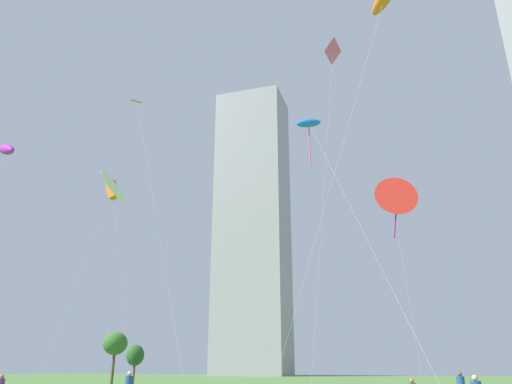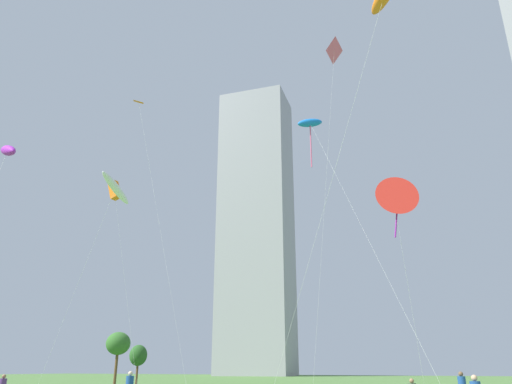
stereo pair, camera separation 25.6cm
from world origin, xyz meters
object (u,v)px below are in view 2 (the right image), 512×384
(kite_flying_5, at_px, (139,105))
(kite_flying_6, at_px, (310,124))
(kite_flying_0, at_px, (116,188))
(kite_flying_1, at_px, (114,190))
(kite_flying_2, at_px, (394,203))
(kite_flying_8, at_px, (8,151))
(park_tree_0, at_px, (118,344))
(park_tree_1, at_px, (138,356))
(distant_highrise_0, at_px, (256,225))
(kite_flying_7, at_px, (334,54))

(kite_flying_5, bearing_deg, kite_flying_6, -5.91)
(kite_flying_6, bearing_deg, kite_flying_0, -164.93)
(kite_flying_0, distance_m, kite_flying_6, 17.88)
(kite_flying_1, relative_size, kite_flying_2, 1.44)
(kite_flying_1, distance_m, kite_flying_8, 16.72)
(park_tree_0, distance_m, park_tree_1, 5.55)
(kite_flying_1, xyz_separation_m, park_tree_0, (-4.38, 7.86, -14.46))
(kite_flying_1, distance_m, kite_flying_5, 10.99)
(kite_flying_2, distance_m, park_tree_1, 38.70)
(kite_flying_2, relative_size, park_tree_1, 3.00)
(kite_flying_5, height_order, park_tree_0, kite_flying_5)
(kite_flying_1, height_order, kite_flying_5, kite_flying_5)
(kite_flying_8, bearing_deg, park_tree_1, 110.13)
(kite_flying_0, xyz_separation_m, distant_highrise_0, (-31.41, 95.80, 25.92))
(park_tree_0, bearing_deg, kite_flying_2, -20.00)
(kite_flying_6, xyz_separation_m, kite_flying_8, (-16.23, -15.50, -5.85))
(kite_flying_0, height_order, park_tree_0, kite_flying_0)
(kite_flying_0, height_order, park_tree_1, kite_flying_0)
(kite_flying_7, bearing_deg, kite_flying_0, -155.61)
(kite_flying_5, xyz_separation_m, park_tree_1, (-6.18, 11.18, -26.34))
(kite_flying_1, distance_m, park_tree_1, 21.13)
(kite_flying_6, bearing_deg, park_tree_1, 153.57)
(kite_flying_6, distance_m, kite_flying_8, 23.19)
(kite_flying_6, xyz_separation_m, park_tree_0, (-25.45, 8.04, -17.11))
(park_tree_0, bearing_deg, kite_flying_5, -50.68)
(kite_flying_5, height_order, kite_flying_7, kite_flying_7)
(kite_flying_6, relative_size, distant_highrise_0, 0.26)
(kite_flying_7, distance_m, park_tree_0, 37.87)
(kite_flying_6, bearing_deg, kite_flying_8, -136.32)
(kite_flying_2, height_order, kite_flying_7, kite_flying_7)
(kite_flying_6, height_order, kite_flying_8, kite_flying_6)
(kite_flying_1, xyz_separation_m, kite_flying_7, (22.59, 3.57, 11.78))
(park_tree_0, relative_size, distant_highrise_0, 0.07)
(kite_flying_2, height_order, park_tree_1, kite_flying_2)
(distant_highrise_0, bearing_deg, kite_flying_5, -80.42)
(kite_flying_0, height_order, kite_flying_2, kite_flying_0)
(kite_flying_1, distance_m, kite_flying_7, 25.73)
(park_tree_1, height_order, distant_highrise_0, distant_highrise_0)
(kite_flying_7, relative_size, park_tree_0, 5.55)
(kite_flying_6, bearing_deg, kite_flying_5, 174.09)
(kite_flying_8, bearing_deg, kite_flying_0, 92.19)
(kite_flying_7, bearing_deg, park_tree_1, 161.34)
(kite_flying_5, bearing_deg, park_tree_0, 129.32)
(kite_flying_6, bearing_deg, kite_flying_1, 179.51)
(kite_flying_6, bearing_deg, distant_highrise_0, 117.76)
(kite_flying_7, xyz_separation_m, park_tree_0, (-26.97, 4.28, -26.23))
(kite_flying_7, bearing_deg, kite_flying_1, -171.01)
(kite_flying_0, xyz_separation_m, kite_flying_7, (18.17, 8.24, 13.85))
(kite_flying_7, bearing_deg, kite_flying_8, -132.67)
(kite_flying_0, relative_size, distant_highrise_0, 0.21)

